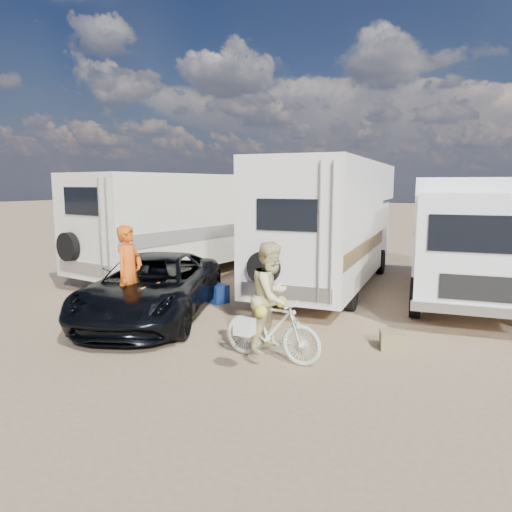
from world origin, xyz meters
The scene contains 11 objects.
ground centered at (0.00, 0.00, 0.00)m, with size 140.00×140.00×0.00m, color #A38461.
rv_main centered at (0.01, 6.70, 1.77)m, with size 2.34×8.20×3.53m, color white, non-canonical shape.
rv_left centered at (-4.73, 6.86, 1.61)m, with size 2.48×8.77×3.22m, color white, non-canonical shape.
box_truck centered at (3.57, 6.48, 1.54)m, with size 2.50×6.40×3.07m, color white, non-canonical shape.
dark_suv centered at (-2.44, 1.74, 0.69)m, with size 2.30×4.99×1.39m, color black.
bike_man centered at (-2.30, 0.88, 0.48)m, with size 0.64×1.84×0.97m, color orange.
bike_woman centered at (0.96, 0.64, 0.54)m, with size 0.51×1.79×1.08m, color beige.
rider_man centered at (-2.30, 0.88, 0.97)m, with size 0.71×0.46×1.94m, color #D45411.
rider_woman centered at (0.96, 0.64, 0.91)m, with size 0.89×0.69×1.82m, color beige.
cooler centered at (-1.94, 3.57, 0.23)m, with size 0.57×0.41×0.45m, color navy.
crate centered at (2.65, 2.11, 0.16)m, with size 0.40×0.40×0.32m, color olive.
Camera 1 is at (4.20, -6.25, 2.92)m, focal length 33.26 mm.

